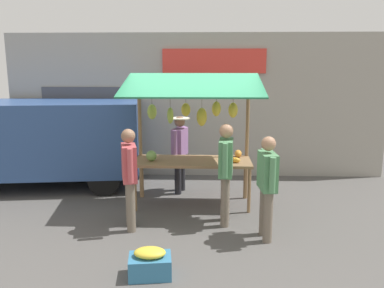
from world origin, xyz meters
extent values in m
plane|color=#514F4C|center=(0.00, 0.00, 0.00)|extent=(40.00, 40.00, 0.00)
cube|color=#9E998E|center=(0.00, -2.20, 1.70)|extent=(9.00, 0.25, 3.40)
cube|color=red|center=(-0.42, -2.06, 2.75)|extent=(2.40, 0.06, 0.56)
cube|color=#47474C|center=(2.74, -2.07, 1.10)|extent=(1.90, 0.04, 2.10)
cube|color=olive|center=(0.00, 0.00, 0.85)|extent=(2.20, 0.90, 0.05)
cylinder|color=olive|center=(1.04, 0.39, 0.41)|extent=(0.06, 0.06, 0.83)
cylinder|color=olive|center=(-1.04, 0.39, 0.41)|extent=(0.06, 0.06, 0.83)
cylinder|color=olive|center=(1.04, -0.39, 0.41)|extent=(0.06, 0.06, 0.83)
cylinder|color=olive|center=(-1.04, -0.39, 0.41)|extent=(0.06, 0.06, 0.83)
cylinder|color=olive|center=(1.06, -0.40, 1.18)|extent=(0.07, 0.07, 2.35)
cylinder|color=olive|center=(-1.06, -0.40, 1.18)|extent=(0.07, 0.07, 2.35)
cylinder|color=olive|center=(0.00, -0.40, 2.15)|extent=(2.12, 0.06, 0.06)
cube|color=#23724C|center=(0.00, 0.15, 2.30)|extent=(2.50, 1.46, 0.39)
cylinder|color=brown|center=(-0.77, -0.37, 2.05)|extent=(0.01, 0.01, 0.21)
ellipsoid|color=yellow|center=(-0.77, -0.37, 1.79)|extent=(0.21, 0.18, 0.30)
cylinder|color=brown|center=(-0.45, -0.34, 2.06)|extent=(0.01, 0.01, 0.19)
ellipsoid|color=yellow|center=(-0.45, -0.34, 1.82)|extent=(0.24, 0.26, 0.29)
cylinder|color=brown|center=(-0.16, -0.35, 1.99)|extent=(0.01, 0.01, 0.31)
ellipsoid|color=yellow|center=(-0.16, -0.35, 1.66)|extent=(0.28, 0.27, 0.36)
cylinder|color=brown|center=(0.15, -0.38, 2.04)|extent=(0.01, 0.01, 0.22)
ellipsoid|color=yellow|center=(0.15, -0.38, 1.80)|extent=(0.19, 0.16, 0.26)
cylinder|color=brown|center=(0.45, -0.39, 1.99)|extent=(0.01, 0.01, 0.31)
ellipsoid|color=#B2CC4C|center=(0.45, -0.39, 1.68)|extent=(0.15, 0.17, 0.32)
cylinder|color=brown|center=(0.81, -0.38, 2.03)|extent=(0.01, 0.01, 0.25)
ellipsoid|color=#B2CC4C|center=(0.81, -0.38, 1.75)|extent=(0.25, 0.23, 0.30)
sphere|color=#729E4C|center=(0.77, 0.10, 0.98)|extent=(0.20, 0.20, 0.20)
ellipsoid|color=gold|center=(-0.80, 0.17, 0.93)|extent=(0.21, 0.18, 0.10)
ellipsoid|color=orange|center=(-0.88, -0.29, 0.95)|extent=(0.14, 0.22, 0.14)
cylinder|color=#232328|center=(0.26, -0.88, 0.40)|extent=(0.14, 0.14, 0.80)
cylinder|color=#232328|center=(0.33, -0.62, 0.40)|extent=(0.14, 0.14, 0.80)
cube|color=#93669E|center=(0.29, -0.75, 1.09)|extent=(0.33, 0.52, 0.57)
cylinder|color=#93669E|center=(0.22, -1.04, 1.11)|extent=(0.09, 0.09, 0.52)
cylinder|color=#93669E|center=(0.37, -0.46, 1.11)|extent=(0.09, 0.09, 0.52)
sphere|color=#8C664C|center=(0.29, -0.75, 1.51)|extent=(0.22, 0.22, 0.22)
cylinder|color=beige|center=(0.29, -0.75, 1.58)|extent=(0.42, 0.42, 0.02)
cylinder|color=#726656|center=(-0.57, 1.04, 0.42)|extent=(0.14, 0.14, 0.85)
cylinder|color=#726656|center=(-0.60, 0.76, 0.42)|extent=(0.14, 0.14, 0.85)
cube|color=#518C5B|center=(-0.58, 0.90, 1.14)|extent=(0.27, 0.53, 0.60)
cylinder|color=#518C5B|center=(-0.55, 1.22, 1.17)|extent=(0.09, 0.09, 0.55)
cylinder|color=#518C5B|center=(-0.61, 0.59, 1.17)|extent=(0.09, 0.09, 0.55)
sphere|color=#A87A5B|center=(-0.58, 0.90, 1.59)|extent=(0.23, 0.23, 0.23)
cylinder|color=#726656|center=(-1.19, 1.60, 0.40)|extent=(0.14, 0.14, 0.79)
cylinder|color=#726656|center=(-1.17, 1.34, 0.40)|extent=(0.14, 0.14, 0.79)
cube|color=#518C5B|center=(-1.18, 1.47, 1.07)|extent=(0.26, 0.50, 0.56)
cylinder|color=#518C5B|center=(-1.20, 1.77, 1.10)|extent=(0.09, 0.09, 0.52)
cylinder|color=#518C5B|center=(-1.16, 1.17, 1.10)|extent=(0.09, 0.09, 0.52)
sphere|color=#A87A5B|center=(-1.18, 1.47, 1.49)|extent=(0.22, 0.22, 0.22)
cylinder|color=#726656|center=(0.94, 1.30, 0.41)|extent=(0.14, 0.14, 0.82)
cylinder|color=#726656|center=(1.01, 1.04, 0.41)|extent=(0.14, 0.14, 0.82)
cube|color=#BF4C51|center=(0.97, 1.17, 1.11)|extent=(0.34, 0.54, 0.58)
cylinder|color=#BF4C51|center=(0.90, 1.47, 1.13)|extent=(0.09, 0.09, 0.53)
cylinder|color=#BF4C51|center=(1.05, 0.87, 1.13)|extent=(0.09, 0.09, 0.53)
sphere|color=#8C664C|center=(0.97, 1.17, 1.54)|extent=(0.23, 0.23, 0.23)
cube|color=#2D4C84|center=(3.43, -1.12, 1.10)|extent=(4.60, 2.39, 1.55)
cylinder|color=black|center=(1.85, -0.49, 0.33)|extent=(0.68, 0.26, 0.66)
cylinder|color=black|center=(2.05, -2.14, 0.33)|extent=(0.68, 0.26, 0.66)
cube|color=teal|center=(0.44, 2.65, 0.13)|extent=(0.58, 0.44, 0.27)
ellipsoid|color=yellow|center=(0.44, 2.65, 0.32)|extent=(0.40, 0.28, 0.12)
camera|label=1|loc=(-0.26, 7.12, 2.60)|focal=36.20mm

